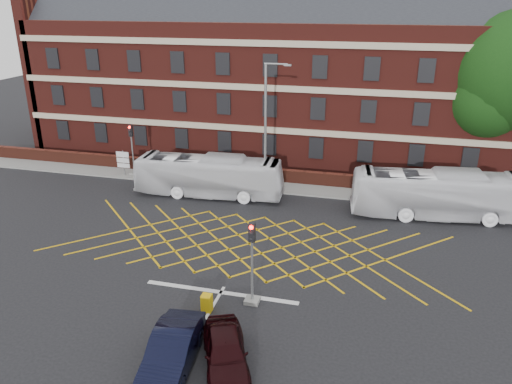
% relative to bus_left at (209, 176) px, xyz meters
% --- Properties ---
extents(ground, '(120.00, 120.00, 0.00)m').
position_rel_bus_left_xyz_m(ground, '(5.00, -8.93, -1.53)').
color(ground, black).
rests_on(ground, ground).
extents(victorian_building, '(51.00, 12.17, 20.40)m').
position_rel_bus_left_xyz_m(victorian_building, '(5.24, 13.06, 6.30)').
color(victorian_building, '#521A15').
rests_on(victorian_building, ground).
extents(boundary_wall, '(56.00, 0.50, 1.10)m').
position_rel_bus_left_xyz_m(boundary_wall, '(5.00, 4.07, -0.98)').
color(boundary_wall, '#4E1F15').
rests_on(boundary_wall, ground).
extents(far_pavement, '(60.00, 3.00, 0.12)m').
position_rel_bus_left_xyz_m(far_pavement, '(5.00, 3.07, -1.47)').
color(far_pavement, slate).
rests_on(far_pavement, ground).
extents(box_junction_hatching, '(8.22, 8.22, 0.02)m').
position_rel_bus_left_xyz_m(box_junction_hatching, '(5.00, -6.93, -1.53)').
color(box_junction_hatching, '#CC990C').
rests_on(box_junction_hatching, ground).
extents(stop_line, '(8.00, 0.30, 0.02)m').
position_rel_bus_left_xyz_m(stop_line, '(5.00, -12.43, -1.52)').
color(stop_line, silver).
rests_on(stop_line, ground).
extents(centre_line, '(0.15, 14.00, 0.02)m').
position_rel_bus_left_xyz_m(centre_line, '(5.00, -18.93, -1.52)').
color(centre_line, silver).
rests_on(centre_line, ground).
extents(bus_left, '(11.16, 3.25, 3.07)m').
position_rel_bus_left_xyz_m(bus_left, '(0.00, 0.00, 0.00)').
color(bus_left, silver).
rests_on(bus_left, ground).
extents(bus_right, '(11.84, 4.09, 3.23)m').
position_rel_bus_left_xyz_m(bus_right, '(16.28, 0.13, 0.08)').
color(bus_right, white).
rests_on(bus_right, ground).
extents(car_navy, '(2.19, 4.92, 1.57)m').
position_rel_bus_left_xyz_m(car_navy, '(4.83, -18.08, -0.75)').
color(car_navy, black).
rests_on(car_navy, ground).
extents(car_maroon, '(3.21, 4.57, 1.44)m').
position_rel_bus_left_xyz_m(car_maroon, '(6.88, -17.50, -0.81)').
color(car_maroon, black).
rests_on(car_maroon, ground).
extents(deciduous_tree, '(9.19, 9.19, 13.21)m').
position_rel_bus_left_xyz_m(deciduous_tree, '(21.20, 9.22, 6.44)').
color(deciduous_tree, black).
rests_on(deciduous_tree, ground).
extents(traffic_light_near, '(0.70, 0.70, 4.27)m').
position_rel_bus_left_xyz_m(traffic_light_near, '(6.75, -12.88, 0.23)').
color(traffic_light_near, slate).
rests_on(traffic_light_near, ground).
extents(traffic_light_far, '(0.70, 0.70, 4.27)m').
position_rel_bus_left_xyz_m(traffic_light_far, '(-7.63, 2.78, 0.23)').
color(traffic_light_far, slate).
rests_on(traffic_light_far, ground).
extents(street_lamp, '(2.25, 1.00, 9.79)m').
position_rel_bus_left_xyz_m(street_lamp, '(4.21, 0.63, 1.91)').
color(street_lamp, slate).
rests_on(street_lamp, ground).
extents(direction_signs, '(1.10, 0.16, 2.20)m').
position_rel_bus_left_xyz_m(direction_signs, '(-8.25, 2.22, -0.16)').
color(direction_signs, gray).
rests_on(direction_signs, ground).
extents(utility_cabinet, '(0.48, 0.44, 0.88)m').
position_rel_bus_left_xyz_m(utility_cabinet, '(4.86, -14.11, -1.10)').
color(utility_cabinet, gold).
rests_on(utility_cabinet, ground).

